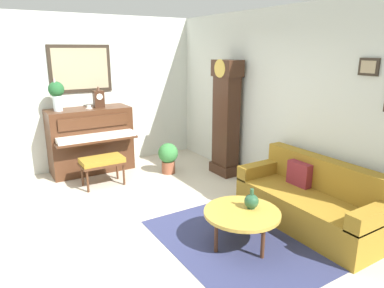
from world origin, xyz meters
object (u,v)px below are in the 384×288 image
Objects in this scene: mantel_clock at (99,98)px; flower_vase at (56,92)px; grandfather_clock at (226,121)px; green_jug at (251,201)px; piano_bench at (102,162)px; couch at (311,201)px; coffee_table at (242,214)px; potted_plant at (168,156)px; piano at (91,140)px; teacup at (89,107)px.

flower_vase is (-0.00, -0.71, 0.14)m from mantel_clock.
green_jug is at bearing -29.31° from grandfather_clock.
couch is (2.70, 1.86, -0.09)m from piano_bench.
mantel_clock is 0.66× the size of flower_vase.
mantel_clock is 3.55m from green_jug.
potted_plant is (-2.54, 0.39, -0.05)m from coffee_table.
grandfather_clock is 1.21m from potted_plant.
piano is at bearing -165.20° from green_jug.
coffee_table is (2.59, 0.81, -0.03)m from piano_bench.
grandfather_clock reaches higher than piano_bench.
couch is 4.35m from flower_vase.
piano_bench is at bearing -159.74° from green_jug.
flower_vase is (-0.80, -0.45, 1.08)m from piano_bench.
mantel_clock reaches higher than piano_bench.
grandfather_clock reaches higher than flower_vase.
couch is 3.39× the size of potted_plant.
mantel_clock is at bearing -131.95° from potted_plant.
coffee_table is at bearing 9.24° from mantel_clock.
mantel_clock reaches higher than green_jug.
piano_bench is 1.26m from mantel_clock.
piano_bench is 1.20m from potted_plant.
couch is 16.38× the size of teacup.
piano_bench is at bearing -145.36° from couch.
coffee_table is 2.57m from potted_plant.
potted_plant is at bearing 48.05° from mantel_clock.
mantel_clock is (-3.50, -1.61, 1.03)m from couch.
flower_vase reaches higher than piano_bench.
grandfather_clock is at bearing 174.48° from couch.
mantel_clock is 0.68× the size of potted_plant.
flower_vase is 2.19m from potted_plant.
piano_bench is 1.21× the size of flower_vase.
teacup reaches higher than piano.
green_jug is (-0.01, 0.14, 0.12)m from coffee_table.
grandfather_clock is at bearing 52.30° from mantel_clock.
flower_vase reaches higher than couch.
potted_plant is at bearing 87.88° from piano_bench.
couch is at bearing 82.69° from green_jug.
coffee_table is 0.19m from green_jug.
piano_bench is at bearing -106.11° from grandfather_clock.
couch is 2.16× the size of coffee_table.
flower_vase is at bearing -146.52° from couch.
piano reaches higher than coffee_table.
grandfather_clock reaches higher than green_jug.
mantel_clock is at bearing 89.96° from flower_vase.
coffee_table is at bearing -8.69° from potted_plant.
grandfather_clock is 2.43m from teacup.
piano reaches higher than couch.
green_jug reaches higher than piano_bench.
couch is at bearing -5.52° from grandfather_clock.
mantel_clock is at bearing -155.34° from couch.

